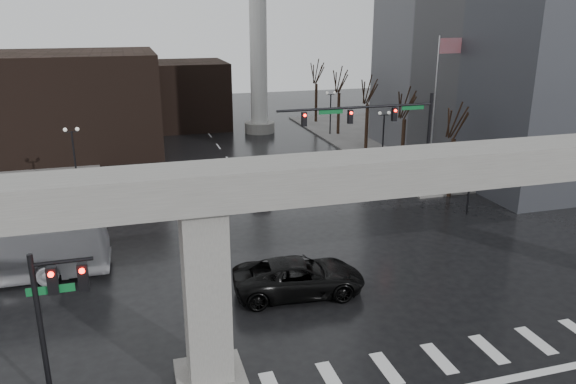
{
  "coord_description": "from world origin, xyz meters",
  "views": [
    {
      "loc": [
        -9.29,
        -18.55,
        13.77
      ],
      "look_at": [
        -1.22,
        9.11,
        4.5
      ],
      "focal_mm": 35.0,
      "sensor_mm": 36.0,
      "label": 1
    }
  ],
  "objects": [
    {
      "name": "lamp_right_2",
      "position": [
        13.5,
        42.0,
        3.47
      ],
      "size": [
        1.22,
        0.32,
        5.11
      ],
      "color": "black",
      "rests_on": "ground"
    },
    {
      "name": "signal_left_pole",
      "position": [
        -12.25,
        0.5,
        4.07
      ],
      "size": [
        2.3,
        0.3,
        6.0
      ],
      "color": "black",
      "rests_on": "ground"
    },
    {
      "name": "tree_right_4",
      "position": [
        14.53,
        50.02,
        3.04
      ],
      "size": [
        1.12,
        1.69,
        8.19
      ],
      "color": "black",
      "rests_on": "ground"
    },
    {
      "name": "sidewalk_ne",
      "position": [
        26.0,
        36.0,
        0.07
      ],
      "size": [
        28.0,
        36.0,
        0.15
      ],
      "primitive_type": "cube",
      "color": "slate",
      "rests_on": "ground"
    },
    {
      "name": "lamp_right_0",
      "position": [
        13.5,
        14.0,
        3.47
      ],
      "size": [
        1.22,
        0.32,
        5.11
      ],
      "color": "black",
      "rests_on": "ground"
    },
    {
      "name": "tree_right_3",
      "position": [
        14.53,
        42.02,
        2.98
      ],
      "size": [
        1.11,
        1.66,
        8.02
      ],
      "color": "black",
      "rests_on": "ground"
    },
    {
      "name": "pickup_truck",
      "position": [
        -1.52,
        6.07,
        0.93
      ],
      "size": [
        6.93,
        3.65,
        1.86
      ],
      "primitive_type": "imported",
      "rotation": [
        0.0,
        0.0,
        1.48
      ],
      "color": "black",
      "rests_on": "ground"
    },
    {
      "name": "tree_right_0",
      "position": [
        14.53,
        18.02,
        2.79
      ],
      "size": [
        1.09,
        1.58,
        7.5
      ],
      "color": "black",
      "rests_on": "ground"
    },
    {
      "name": "far_car",
      "position": [
        0.03,
        21.34,
        0.65
      ],
      "size": [
        1.94,
        3.98,
        1.31
      ],
      "primitive_type": "imported",
      "rotation": [
        0.0,
        0.0,
        -0.11
      ],
      "color": "black",
      "rests_on": "ground"
    },
    {
      "name": "elevated_guideway",
      "position": [
        1.26,
        0.0,
        6.88
      ],
      "size": [
        48.0,
        2.6,
        8.7
      ],
      "color": "gray",
      "rests_on": "ground"
    },
    {
      "name": "tree_right_1",
      "position": [
        14.53,
        26.02,
        2.85
      ],
      "size": [
        1.09,
        1.61,
        7.67
      ],
      "color": "black",
      "rests_on": "ground"
    },
    {
      "name": "lamp_right_1",
      "position": [
        13.5,
        28.0,
        3.47
      ],
      "size": [
        1.22,
        0.32,
        5.11
      ],
      "color": "black",
      "rests_on": "ground"
    },
    {
      "name": "building_far_mid",
      "position": [
        -2.0,
        52.0,
        4.0
      ],
      "size": [
        10.0,
        10.0,
        8.0
      ],
      "primitive_type": "cube",
      "color": "black",
      "rests_on": "ground"
    },
    {
      "name": "signal_mast_arm",
      "position": [
        8.99,
        18.8,
        5.83
      ],
      "size": [
        12.12,
        0.43,
        8.0
      ],
      "color": "black",
      "rests_on": "ground"
    },
    {
      "name": "lamp_left_2",
      "position": [
        -13.5,
        42.0,
        3.47
      ],
      "size": [
        1.22,
        0.32,
        5.11
      ],
      "color": "black",
      "rests_on": "ground"
    },
    {
      "name": "lamp_left_0",
      "position": [
        -13.5,
        14.0,
        3.47
      ],
      "size": [
        1.22,
        0.32,
        5.11
      ],
      "color": "black",
      "rests_on": "ground"
    },
    {
      "name": "lamp_left_1",
      "position": [
        -13.5,
        28.0,
        3.47
      ],
      "size": [
        1.22,
        0.32,
        5.11
      ],
      "color": "black",
      "rests_on": "ground"
    },
    {
      "name": "smokestack",
      "position": [
        6.0,
        46.0,
        13.35
      ],
      "size": [
        3.6,
        3.6,
        30.0
      ],
      "color": "silver",
      "rests_on": "ground"
    },
    {
      "name": "building_far_left",
      "position": [
        -14.0,
        42.0,
        5.0
      ],
      "size": [
        16.0,
        14.0,
        10.0
      ],
      "primitive_type": "cube",
      "color": "black",
      "rests_on": "ground"
    },
    {
      "name": "ground",
      "position": [
        0.0,
        0.0,
        0.0
      ],
      "size": [
        160.0,
        160.0,
        0.0
      ],
      "primitive_type": "plane",
      "color": "black",
      "rests_on": "ground"
    },
    {
      "name": "flagpole_assembly",
      "position": [
        15.29,
        22.0,
        7.53
      ],
      "size": [
        2.06,
        0.12,
        12.0
      ],
      "color": "silver",
      "rests_on": "ground"
    },
    {
      "name": "tree_right_2",
      "position": [
        14.53,
        34.02,
        2.91
      ],
      "size": [
        1.1,
        1.63,
        7.85
      ],
      "color": "black",
      "rests_on": "ground"
    }
  ]
}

